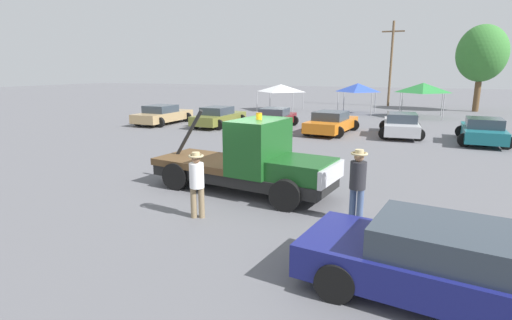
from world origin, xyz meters
The scene contains 16 objects.
ground_plane centered at (0.00, 0.00, 0.00)m, with size 160.00×160.00×0.00m, color slate.
tow_truck centered at (0.37, -0.05, 0.97)m, with size 6.15×2.75×2.52m.
foreground_car centered at (5.80, -4.38, 0.65)m, with size 5.33×2.66×1.34m.
person_near_truck centered at (3.78, -1.32, 1.10)m, with size 0.42×0.42×1.87m.
person_at_hood centered at (-0.08, -2.58, 1.03)m, with size 0.39×0.39×1.74m.
parked_car_tan centered at (-11.80, 12.47, 0.65)m, with size 2.62×4.82×1.34m.
parked_car_olive centered at (-7.54, 12.85, 0.65)m, with size 2.53×4.76×1.34m.
parked_car_maroon centered at (-3.72, 13.50, 0.65)m, with size 2.61×4.68×1.34m.
parked_car_orange centered at (0.15, 12.77, 0.65)m, with size 2.86×5.04×1.34m.
parked_car_silver centered at (4.08, 13.38, 0.65)m, with size 2.69×4.93×1.34m.
parked_car_teal centered at (8.17, 12.49, 0.65)m, with size 2.58×4.56×1.34m.
canopy_tent_white centered at (-7.24, 24.88, 2.07)m, with size 3.51×3.51×2.41m.
canopy_tent_blue centered at (-0.15, 24.81, 2.23)m, with size 2.87×2.87×2.61m.
canopy_tent_green centered at (5.10, 23.63, 2.36)m, with size 3.16×3.16×2.75m.
tree_left centered at (9.70, 30.62, 5.15)m, with size 4.30×4.30×7.67m.
utility_pole centered at (1.83, 33.29, 4.55)m, with size 2.20×0.24×8.57m.
Camera 1 is at (5.08, -11.09, 3.78)m, focal length 28.00 mm.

